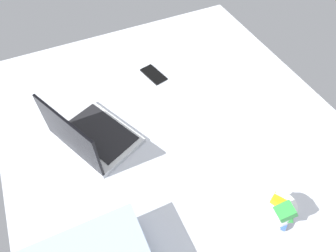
{
  "coord_description": "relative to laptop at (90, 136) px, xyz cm",
  "views": [
    {
      "loc": [
        -59.32,
        36.19,
        118.3
      ],
      "look_at": [
        9.36,
        4.2,
        24.0
      ],
      "focal_mm": 32.02,
      "sensor_mm": 36.0,
      "label": 1
    }
  ],
  "objects": [
    {
      "name": "laptop",
      "position": [
        0.0,
        0.0,
        0.0
      ],
      "size": [
        39.54,
        34.55,
        23.0
      ],
      "rotation": [
        0.0,
        0.0,
        0.42
      ],
      "color": "#B7BABC",
      "rests_on": "bed_mattress"
    },
    {
      "name": "cell_phone",
      "position": [
        27.06,
        -39.07,
        -4.01
      ],
      "size": [
        15.18,
        9.82,
        0.8
      ],
      "primitive_type": "cube",
      "rotation": [
        0.0,
        0.0,
        1.8
      ],
      "color": "black",
      "rests_on": "bed_mattress"
    },
    {
      "name": "snack_cup",
      "position": [
        -58.25,
        -47.53,
        1.8
      ],
      "size": [
        10.52,
        9.36,
        14.85
      ],
      "color": "silver",
      "rests_on": "bed_mattress"
    },
    {
      "name": "bed_mattress",
      "position": [
        -19.25,
        -34.03,
        -13.41
      ],
      "size": [
        180.0,
        140.0,
        18.0
      ],
      "primitive_type": "cube",
      "color": "#B7BCC6",
      "rests_on": "ground"
    }
  ]
}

